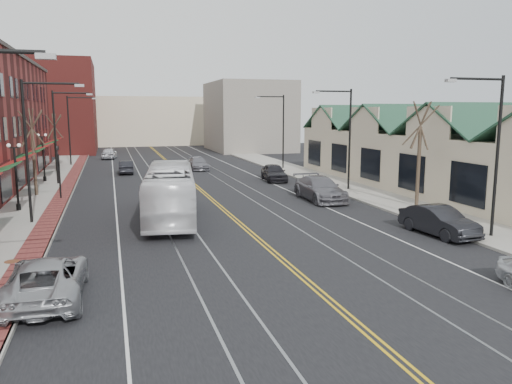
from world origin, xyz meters
TOP-DOWN VIEW (x-y plane):
  - ground at (0.00, 0.00)m, footprint 160.00×160.00m
  - sidewalk_left at (-12.00, 20.00)m, footprint 4.00×120.00m
  - sidewalk_right at (12.00, 20.00)m, footprint 4.00×120.00m
  - building_right at (18.00, 20.00)m, footprint 8.00×36.00m
  - backdrop_left at (-16.00, 70.00)m, footprint 14.00×18.00m
  - backdrop_mid at (0.00, 85.00)m, footprint 22.00×14.00m
  - backdrop_right at (15.00, 65.00)m, footprint 12.00×16.00m
  - streetlight_l_1 at (-11.05, 16.00)m, footprint 3.33×0.25m
  - streetlight_l_2 at (-11.05, 32.00)m, footprint 3.33×0.25m
  - streetlight_l_3 at (-11.05, 48.00)m, footprint 3.33×0.25m
  - streetlight_r_0 at (11.05, 6.00)m, footprint 3.33×0.25m
  - streetlight_r_1 at (11.05, 22.00)m, footprint 3.33×0.25m
  - streetlight_r_2 at (11.05, 38.00)m, footprint 3.33×0.25m
  - lamppost_l_2 at (-12.80, 20.00)m, footprint 0.84×0.28m
  - lamppost_l_3 at (-12.80, 34.00)m, footprint 0.84×0.28m
  - tree_left_near at (-12.50, 26.00)m, footprint 1.78×1.37m
  - tree_left_far at (-12.50, 42.00)m, footprint 1.66×1.28m
  - tree_right_mid at (12.50, 14.00)m, footprint 1.90×1.46m
  - manhole_far at (-11.20, 8.00)m, footprint 0.60×0.60m
  - traffic_signal at (-10.60, 24.00)m, footprint 0.18×0.15m
  - transit_bus at (-3.66, 15.33)m, footprint 4.22×11.85m
  - parked_suv at (-9.30, 3.35)m, footprint 2.59×5.48m
  - parked_car_b at (9.30, 7.30)m, footprint 2.09×4.79m
  - parked_car_c at (7.50, 18.58)m, footprint 2.45×5.94m
  - parked_car_d at (7.50, 29.15)m, footprint 2.39×4.85m
  - distant_car_left at (-5.48, 38.62)m, footprint 1.55×4.14m
  - distant_car_right at (2.29, 40.04)m, footprint 1.92×4.69m
  - distant_car_far at (-7.12, 55.73)m, footprint 2.31×4.64m

SIDE VIEW (x-z plane):
  - ground at x=0.00m, z-range 0.00..0.00m
  - sidewalk_left at x=-12.00m, z-range 0.00..0.15m
  - sidewalk_right at x=12.00m, z-range 0.00..0.15m
  - manhole_far at x=-11.20m, z-range 0.15..0.17m
  - distant_car_left at x=-5.48m, z-range 0.00..1.35m
  - distant_car_right at x=2.29m, z-range 0.00..1.36m
  - parked_suv at x=-9.30m, z-range 0.00..1.51m
  - distant_car_far at x=-7.12m, z-range 0.00..1.52m
  - parked_car_b at x=9.30m, z-range 0.00..1.53m
  - parked_car_d at x=7.50m, z-range 0.00..1.59m
  - parked_car_c at x=7.50m, z-range 0.00..1.72m
  - transit_bus at x=-3.66m, z-range 0.00..3.23m
  - lamppost_l_2 at x=-12.80m, z-range 0.07..4.34m
  - lamppost_l_3 at x=-12.80m, z-range 0.07..4.34m
  - building_right at x=18.00m, z-range 0.00..4.60m
  - traffic_signal at x=-10.60m, z-range 0.45..4.25m
  - tree_left_far at x=-12.50m, z-range 0.26..6.29m
  - tree_left_near at x=-12.50m, z-range 0.27..6.75m
  - tree_right_mid at x=12.50m, z-range 0.28..7.22m
  - backdrop_mid at x=0.00m, z-range 0.00..9.00m
  - streetlight_l_1 at x=-11.05m, z-range 1.03..9.03m
  - streetlight_l_2 at x=-11.05m, z-range 1.03..9.03m
  - streetlight_l_3 at x=-11.05m, z-range 1.03..9.03m
  - streetlight_r_0 at x=11.05m, z-range 1.03..9.03m
  - streetlight_r_1 at x=11.05m, z-range 1.03..9.03m
  - streetlight_r_2 at x=11.05m, z-range 1.03..9.03m
  - backdrop_right at x=15.00m, z-range 0.00..11.00m
  - backdrop_left at x=-16.00m, z-range 0.00..14.00m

